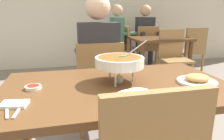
{
  "coord_description": "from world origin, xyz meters",
  "views": [
    {
      "loc": [
        -0.3,
        -1.14,
        1.15
      ],
      "look_at": [
        0.0,
        0.15,
        0.78
      ],
      "focal_mm": 32.9,
      "sensor_mm": 36.0,
      "label": 1
    }
  ],
  "objects_px": {
    "chair_bg_right": "(173,54)",
    "patron_bg_left": "(145,33)",
    "chair_diner_main": "(99,82)",
    "sauce_dish": "(33,87)",
    "diner_main": "(98,58)",
    "dining_table_far": "(158,44)",
    "curry_bowl": "(120,62)",
    "chair_bg_middle": "(120,46)",
    "appetizer_plate": "(197,80)",
    "chair_bg_corner": "(192,49)",
    "patron_bg_middle": "(119,34)",
    "dining_table_main": "(118,100)",
    "rice_plate": "(138,96)",
    "chair_bg_left": "(146,46)"
  },
  "relations": [
    {
      "from": "appetizer_plate",
      "to": "chair_bg_middle",
      "type": "distance_m",
      "value": 2.88
    },
    {
      "from": "sauce_dish",
      "to": "appetizer_plate",
      "type": "bearing_deg",
      "value": -6.82
    },
    {
      "from": "rice_plate",
      "to": "sauce_dish",
      "type": "xyz_separation_m",
      "value": [
        -0.53,
        0.28,
        -0.01
      ]
    },
    {
      "from": "chair_bg_middle",
      "to": "patron_bg_middle",
      "type": "bearing_deg",
      "value": 132.38
    },
    {
      "from": "curry_bowl",
      "to": "chair_bg_right",
      "type": "height_order",
      "value": "curry_bowl"
    },
    {
      "from": "rice_plate",
      "to": "patron_bg_middle",
      "type": "height_order",
      "value": "patron_bg_middle"
    },
    {
      "from": "patron_bg_left",
      "to": "rice_plate",
      "type": "bearing_deg",
      "value": -112.85
    },
    {
      "from": "dining_table_far",
      "to": "chair_bg_right",
      "type": "xyz_separation_m",
      "value": [
        0.04,
        -0.46,
        -0.09
      ]
    },
    {
      "from": "curry_bowl",
      "to": "patron_bg_middle",
      "type": "xyz_separation_m",
      "value": [
        0.74,
        2.76,
        -0.11
      ]
    },
    {
      "from": "patron_bg_left",
      "to": "chair_diner_main",
      "type": "bearing_deg",
      "value": -121.94
    },
    {
      "from": "chair_bg_left",
      "to": "patron_bg_left",
      "type": "distance_m",
      "value": 0.27
    },
    {
      "from": "dining_table_main",
      "to": "patron_bg_middle",
      "type": "distance_m",
      "value": 2.9
    },
    {
      "from": "chair_bg_left",
      "to": "chair_bg_corner",
      "type": "bearing_deg",
      "value": -35.81
    },
    {
      "from": "chair_bg_left",
      "to": "patron_bg_middle",
      "type": "relative_size",
      "value": 0.69
    },
    {
      "from": "diner_main",
      "to": "chair_bg_corner",
      "type": "xyz_separation_m",
      "value": [
        2.02,
        1.49,
        -0.24
      ]
    },
    {
      "from": "diner_main",
      "to": "curry_bowl",
      "type": "distance_m",
      "value": 0.69
    },
    {
      "from": "chair_diner_main",
      "to": "dining_table_far",
      "type": "relative_size",
      "value": 0.9
    },
    {
      "from": "rice_plate",
      "to": "dining_table_far",
      "type": "xyz_separation_m",
      "value": [
        1.32,
        2.51,
        -0.15
      ]
    },
    {
      "from": "chair_bg_corner",
      "to": "chair_bg_left",
      "type": "bearing_deg",
      "value": 144.19
    },
    {
      "from": "chair_diner_main",
      "to": "rice_plate",
      "type": "xyz_separation_m",
      "value": [
        0.04,
        -0.94,
        0.24
      ]
    },
    {
      "from": "patron_bg_left",
      "to": "patron_bg_middle",
      "type": "bearing_deg",
      "value": -175.29
    },
    {
      "from": "chair_bg_right",
      "to": "patron_bg_left",
      "type": "bearing_deg",
      "value": 93.36
    },
    {
      "from": "dining_table_far",
      "to": "chair_bg_corner",
      "type": "distance_m",
      "value": 0.67
    },
    {
      "from": "diner_main",
      "to": "dining_table_far",
      "type": "relative_size",
      "value": 1.31
    },
    {
      "from": "rice_plate",
      "to": "chair_bg_middle",
      "type": "xyz_separation_m",
      "value": [
        0.75,
        3.02,
        -0.24
      ]
    },
    {
      "from": "curry_bowl",
      "to": "patron_bg_left",
      "type": "bearing_deg",
      "value": 64.8
    },
    {
      "from": "chair_bg_middle",
      "to": "patron_bg_middle",
      "type": "height_order",
      "value": "patron_bg_middle"
    },
    {
      "from": "appetizer_plate",
      "to": "chair_bg_middle",
      "type": "relative_size",
      "value": 0.27
    },
    {
      "from": "chair_diner_main",
      "to": "chair_bg_right",
      "type": "distance_m",
      "value": 1.79
    },
    {
      "from": "curry_bowl",
      "to": "chair_bg_right",
      "type": "bearing_deg",
      "value": 51.89
    },
    {
      "from": "rice_plate",
      "to": "patron_bg_middle",
      "type": "distance_m",
      "value": 3.13
    },
    {
      "from": "curry_bowl",
      "to": "dining_table_far",
      "type": "distance_m",
      "value": 2.61
    },
    {
      "from": "dining_table_main",
      "to": "patron_bg_left",
      "type": "height_order",
      "value": "patron_bg_left"
    },
    {
      "from": "dining_table_main",
      "to": "chair_bg_right",
      "type": "xyz_separation_m",
      "value": [
        1.4,
        1.8,
        -0.12
      ]
    },
    {
      "from": "chair_bg_corner",
      "to": "sauce_dish",
      "type": "bearing_deg",
      "value": -139.01
    },
    {
      "from": "rice_plate",
      "to": "chair_bg_corner",
      "type": "height_order",
      "value": "chair_bg_corner"
    },
    {
      "from": "curry_bowl",
      "to": "patron_bg_middle",
      "type": "height_order",
      "value": "patron_bg_middle"
    },
    {
      "from": "appetizer_plate",
      "to": "chair_bg_right",
      "type": "xyz_separation_m",
      "value": [
        0.92,
        1.89,
        -0.24
      ]
    },
    {
      "from": "curry_bowl",
      "to": "rice_plate",
      "type": "height_order",
      "value": "curry_bowl"
    },
    {
      "from": "patron_bg_left",
      "to": "patron_bg_middle",
      "type": "xyz_separation_m",
      "value": [
        -0.58,
        -0.05,
        0.0
      ]
    },
    {
      "from": "dining_table_main",
      "to": "patron_bg_left",
      "type": "xyz_separation_m",
      "value": [
        1.34,
        2.85,
        0.12
      ]
    },
    {
      "from": "rice_plate",
      "to": "chair_diner_main",
      "type": "bearing_deg",
      "value": 92.32
    },
    {
      "from": "chair_bg_middle",
      "to": "chair_diner_main",
      "type": "bearing_deg",
      "value": -110.68
    },
    {
      "from": "chair_diner_main",
      "to": "sauce_dish",
      "type": "bearing_deg",
      "value": -126.51
    },
    {
      "from": "chair_diner_main",
      "to": "diner_main",
      "type": "relative_size",
      "value": 0.69
    },
    {
      "from": "chair_bg_left",
      "to": "chair_diner_main",
      "type": "bearing_deg",
      "value": -122.93
    },
    {
      "from": "rice_plate",
      "to": "sauce_dish",
      "type": "height_order",
      "value": "rice_plate"
    },
    {
      "from": "dining_table_main",
      "to": "chair_bg_middle",
      "type": "bearing_deg",
      "value": 74.2
    },
    {
      "from": "curry_bowl",
      "to": "appetizer_plate",
      "type": "relative_size",
      "value": 1.39
    },
    {
      "from": "chair_bg_middle",
      "to": "patron_bg_left",
      "type": "height_order",
      "value": "patron_bg_left"
    }
  ]
}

